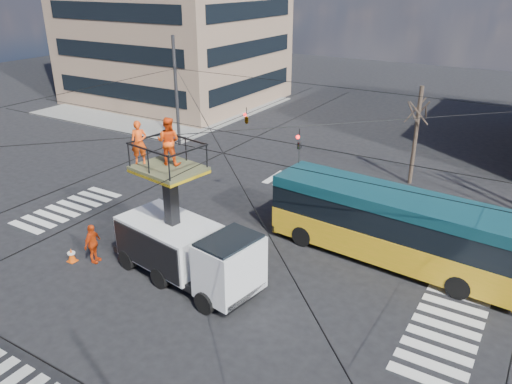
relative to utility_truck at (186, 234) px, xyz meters
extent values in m
plane|color=black|center=(-0.01, 2.00, -2.15)|extent=(120.00, 120.00, 0.00)
cube|color=slate|center=(-21.01, 23.00, -2.09)|extent=(18.00, 18.00, 0.12)
cube|color=black|center=(-22.01, 18.00, 0.19)|extent=(15.30, 0.12, 1.50)
cube|color=black|center=(-13.01, 26.00, 0.19)|extent=(0.12, 13.60, 1.50)
cube|color=black|center=(-22.01, 18.00, 3.52)|extent=(15.30, 0.12, 1.50)
cube|color=black|center=(-13.01, 26.00, 3.52)|extent=(0.12, 13.60, 1.50)
cube|color=black|center=(-22.01, 18.00, 6.85)|extent=(15.30, 0.12, 1.50)
cube|color=black|center=(-13.01, 26.00, 6.85)|extent=(0.12, 13.60, 1.50)
cylinder|color=#2D2D30|center=(-12.01, 14.00, 1.85)|extent=(0.24, 0.24, 8.00)
cylinder|color=black|center=(-0.01, 14.00, 3.55)|extent=(24.00, 0.03, 0.03)
cylinder|color=black|center=(-12.01, 2.00, 3.55)|extent=(0.03, 24.00, 0.03)
cylinder|color=black|center=(-0.01, 2.00, 3.75)|extent=(24.02, 24.02, 0.03)
cylinder|color=black|center=(-0.01, 2.00, 3.75)|extent=(24.02, 24.02, 0.03)
cylinder|color=black|center=(-0.01, 0.80, 3.45)|extent=(24.00, 0.03, 0.03)
cylinder|color=black|center=(-0.01, 3.20, 3.45)|extent=(24.00, 0.03, 0.03)
cylinder|color=black|center=(-1.21, 2.00, 3.35)|extent=(0.03, 24.00, 0.03)
cylinder|color=black|center=(1.19, 2.00, 3.35)|extent=(0.03, 24.00, 0.03)
imported|color=black|center=(2.49, 5.00, 2.95)|extent=(0.16, 0.20, 1.00)
imported|color=black|center=(-1.51, 7.00, 3.20)|extent=(0.26, 1.24, 0.50)
cylinder|color=#382B21|center=(4.99, 15.50, 0.85)|extent=(0.24, 0.24, 6.00)
cube|color=black|center=(-0.19, 0.03, -1.60)|extent=(7.26, 3.27, 0.30)
cube|color=silver|center=(2.38, -0.38, -0.60)|extent=(2.15, 2.65, 2.20)
cube|color=black|center=(2.38, -0.38, 0.20)|extent=(1.94, 2.52, 0.80)
cube|color=silver|center=(-1.07, 0.17, -0.70)|extent=(4.54, 3.13, 1.80)
cylinder|color=black|center=(2.01, -1.48, -1.70)|extent=(0.94, 0.49, 0.90)
cylinder|color=black|center=(2.37, 0.79, -1.70)|extent=(0.94, 0.49, 0.90)
cylinder|color=black|center=(-0.56, -1.08, -1.70)|extent=(0.94, 0.49, 0.90)
cylinder|color=black|center=(-0.20, 1.19, -1.70)|extent=(0.94, 0.49, 0.90)
cylinder|color=black|center=(-2.74, -0.73, -1.70)|extent=(0.94, 0.49, 0.90)
cylinder|color=black|center=(-2.38, 1.54, -1.70)|extent=(0.94, 0.49, 0.90)
cube|color=black|center=(-0.78, 0.12, 0.95)|extent=(0.51, 0.51, 3.39)
cube|color=#515533|center=(-0.78, 0.12, 2.64)|extent=(2.90, 2.48, 0.12)
cube|color=yellow|center=(-0.78, 0.12, 2.52)|extent=(2.90, 2.48, 0.12)
imported|color=#FF4C10|center=(-1.99, -0.15, 3.57)|extent=(0.75, 0.72, 1.73)
imported|color=#FF4C10|center=(-0.93, 0.38, 3.66)|extent=(1.11, 0.98, 1.92)
cube|color=gold|center=(6.74, 5.91, -1.20)|extent=(11.18, 3.49, 1.30)
cube|color=black|center=(6.74, 5.91, 0.00)|extent=(11.18, 3.43, 1.10)
cube|color=#0E363F|center=(6.74, 5.91, 0.80)|extent=(11.18, 3.49, 0.50)
cube|color=gold|center=(1.36, 6.35, -0.55)|extent=(0.45, 2.48, 2.80)
cube|color=black|center=(1.31, 6.35, -1.70)|extent=(0.36, 2.60, 0.30)
cube|color=gold|center=(1.46, 6.34, 0.70)|extent=(0.23, 1.60, 0.35)
cylinder|color=black|center=(2.81, 5.05, -1.65)|extent=(1.02, 0.38, 1.00)
cylinder|color=black|center=(3.00, 7.40, -1.65)|extent=(1.02, 0.38, 1.00)
cylinder|color=black|center=(9.94, 4.47, -1.65)|extent=(1.02, 0.38, 1.00)
cylinder|color=black|center=(10.13, 6.82, -1.65)|extent=(1.02, 0.38, 1.00)
cone|color=#D94909|center=(-5.32, -1.62, -1.82)|extent=(0.36, 0.36, 0.65)
imported|color=red|center=(-4.43, -1.12, -1.23)|extent=(0.69, 1.15, 1.83)
imported|color=orange|center=(3.19, 5.52, -1.25)|extent=(0.83, 1.24, 1.79)
camera|label=1|loc=(11.75, -13.78, 9.57)|focal=35.00mm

